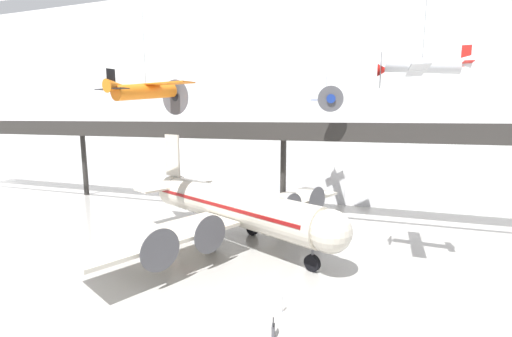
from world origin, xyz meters
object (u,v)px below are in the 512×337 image
airliner_silver_main (230,206)px  suspended_plane_white_twin (326,99)px  info_sign_pedestal (273,329)px  stanchion_barrier (282,308)px  suspended_plane_orange_highwing (146,91)px  suspended_plane_silver_racer (422,66)px

airliner_silver_main → suspended_plane_white_twin: bearing=75.8°
airliner_silver_main → info_sign_pedestal: size_ratio=22.09×
suspended_plane_white_twin → stanchion_barrier: suspended_plane_white_twin is taller
airliner_silver_main → suspended_plane_orange_highwing: (-6.56, -2.80, 10.38)m
airliner_silver_main → info_sign_pedestal: 14.85m
info_sign_pedestal → suspended_plane_silver_racer: bearing=39.5°
suspended_plane_orange_highwing → stanchion_barrier: 20.79m
airliner_silver_main → stanchion_barrier: size_ratio=25.44×
airliner_silver_main → suspended_plane_white_twin: (7.35, 9.09, 10.01)m
suspended_plane_silver_racer → suspended_plane_white_twin: bearing=-56.1°
airliner_silver_main → suspended_plane_orange_highwing: size_ratio=2.44×
airliner_silver_main → info_sign_pedestal: (7.68, -12.35, -2.98)m
suspended_plane_white_twin → info_sign_pedestal: (0.33, -21.44, -12.99)m
suspended_plane_silver_racer → info_sign_pedestal: 18.59m
info_sign_pedestal → suspended_plane_white_twin: bearing=79.0°
airliner_silver_main → suspended_plane_silver_racer: size_ratio=2.87×
airliner_silver_main → stanchion_barrier: airliner_silver_main is taller
info_sign_pedestal → airliner_silver_main: bearing=110.0°
suspended_plane_silver_racer → suspended_plane_orange_highwing: (-21.57, 0.38, -1.05)m
suspended_plane_orange_highwing → stanchion_barrier: suspended_plane_orange_highwing is taller
info_sign_pedestal → stanchion_barrier: bearing=81.4°
suspended_plane_silver_racer → suspended_plane_white_twin: 14.53m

